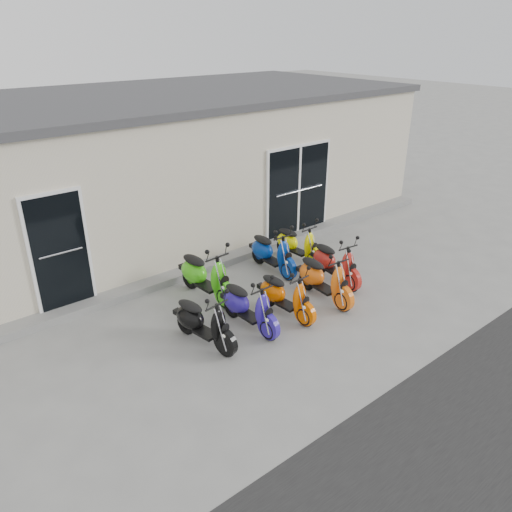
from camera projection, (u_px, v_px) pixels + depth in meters
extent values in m
plane|color=gray|center=(276.00, 301.00, 9.62)|extent=(80.00, 80.00, 0.00)
cube|color=beige|center=(141.00, 167.00, 12.61)|extent=(14.00, 6.00, 3.20)
cube|color=#3F3F42|center=(134.00, 97.00, 11.90)|extent=(14.20, 6.20, 0.16)
cube|color=gray|center=(215.00, 263.00, 11.01)|extent=(14.00, 0.40, 0.15)
cube|color=black|center=(59.00, 249.00, 8.78)|extent=(1.07, 0.08, 2.22)
cube|color=black|center=(298.00, 188.00, 12.11)|extent=(2.02, 0.08, 2.22)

